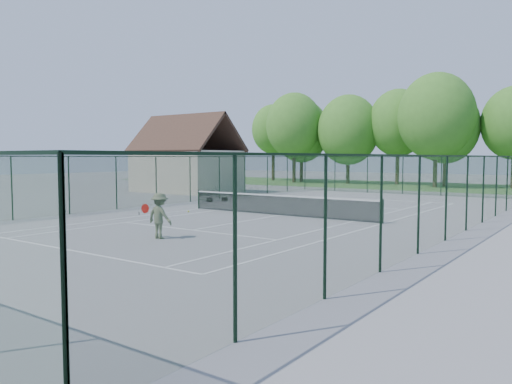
% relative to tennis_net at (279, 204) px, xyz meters
% --- Properties ---
extents(ground, '(140.00, 140.00, 0.00)m').
position_rel_tennis_net_xyz_m(ground, '(0.00, 0.00, -0.58)').
color(ground, gray).
rests_on(ground, ground).
extents(grass_far, '(80.00, 16.00, 0.01)m').
position_rel_tennis_net_xyz_m(grass_far, '(0.00, 30.00, -0.57)').
color(grass_far, '#4F823B').
rests_on(grass_far, ground).
extents(court_lines, '(11.05, 23.85, 0.01)m').
position_rel_tennis_net_xyz_m(court_lines, '(0.00, 0.00, -0.57)').
color(court_lines, white).
rests_on(court_lines, ground).
extents(tennis_net, '(11.08, 0.08, 1.10)m').
position_rel_tennis_net_xyz_m(tennis_net, '(0.00, 0.00, 0.00)').
color(tennis_net, black).
rests_on(tennis_net, ground).
extents(fence_enclosure, '(18.05, 36.05, 3.02)m').
position_rel_tennis_net_xyz_m(fence_enclosure, '(0.00, 0.00, 0.98)').
color(fence_enclosure, '#1A3E20').
rests_on(fence_enclosure, ground).
extents(utility_building, '(8.60, 6.27, 6.63)m').
position_rel_tennis_net_xyz_m(utility_building, '(-16.00, 10.00, 2.54)').
color(utility_building, beige).
rests_on(utility_building, ground).
extents(tree_line_far, '(39.40, 6.40, 9.70)m').
position_rel_tennis_net_xyz_m(tree_line_far, '(0.00, 30.00, 5.42)').
color(tree_line_far, '#3F2F1C').
rests_on(tree_line_far, ground).
extents(sports_bag_a, '(0.39, 0.27, 0.29)m').
position_rel_tennis_net_xyz_m(sports_bag_a, '(-7.98, 3.75, -0.43)').
color(sports_bag_a, black).
rests_on(sports_bag_a, ground).
extents(sports_bag_b, '(0.37, 0.23, 0.28)m').
position_rel_tennis_net_xyz_m(sports_bag_b, '(-7.36, 4.59, -0.44)').
color(sports_bag_b, black).
rests_on(sports_bag_b, ground).
extents(tennis_player, '(1.93, 0.95, 1.66)m').
position_rel_tennis_net_xyz_m(tennis_player, '(0.49, -8.62, 0.26)').
color(tennis_player, '#586044').
rests_on(tennis_player, ground).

